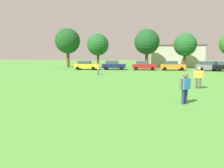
{
  "coord_description": "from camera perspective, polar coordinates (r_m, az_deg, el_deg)",
  "views": [
    {
      "loc": [
        4.69,
        -0.47,
        2.82
      ],
      "look_at": [
        3.3,
        9.08,
        1.47
      ],
      "focal_mm": 33.95,
      "sensor_mm": 36.0,
      "label": 1
    }
  ],
  "objects": [
    {
      "name": "tree_far_left",
      "position": [
        48.5,
        -11.87,
        11.26
      ],
      "size": [
        5.49,
        5.49,
        8.56
      ],
      "color": "brown",
      "rests_on": "ground"
    },
    {
      "name": "parked_car_orange_3",
      "position": [
        39.66,
        15.92,
        4.79
      ],
      "size": [
        4.3,
        2.02,
        1.68
      ],
      "color": "orange",
      "rests_on": "ground"
    },
    {
      "name": "parked_car_red_2",
      "position": [
        39.36,
        8.56,
        4.99
      ],
      "size": [
        4.3,
        2.02,
        1.68
      ],
      "color": "red",
      "rests_on": "ground"
    },
    {
      "name": "tree_left",
      "position": [
        46.13,
        -3.82,
        10.51
      ],
      "size": [
        4.67,
        4.67,
        7.27
      ],
      "color": "brown",
      "rests_on": "ground"
    },
    {
      "name": "house_left",
      "position": [
        52.53,
        16.76,
        7.27
      ],
      "size": [
        12.05,
        6.77,
        5.01
      ],
      "color": "beige",
      "rests_on": "ground"
    },
    {
      "name": "parked_car_navy_1",
      "position": [
        39.81,
        0.39,
        5.11
      ],
      "size": [
        4.3,
        2.02,
        1.68
      ],
      "color": "#141E4C",
      "rests_on": "ground"
    },
    {
      "name": "ground_plane",
      "position": [
        30.96,
        -0.52,
        2.71
      ],
      "size": [
        160.0,
        160.0,
        0.0
      ],
      "primitive_type": "plane",
      "color": "#4C9338"
    },
    {
      "name": "tree_center_left",
      "position": [
        44.11,
        9.37,
        11.11
      ],
      "size": [
        5.08,
        5.08,
        7.91
      ],
      "color": "brown",
      "rests_on": "ground"
    },
    {
      "name": "bystander_near_trees",
      "position": [
        18.98,
        22.32,
        2.05
      ],
      "size": [
        0.83,
        0.48,
        1.81
      ],
      "rotation": [
        0.0,
        0.0,
        2.86
      ],
      "color": "#4C4C51",
      "rests_on": "ground"
    },
    {
      "name": "tree_center_right",
      "position": [
        45.26,
        19.08,
        9.93
      ],
      "size": [
        4.5,
        4.5,
        7.01
      ],
      "color": "brown",
      "rests_on": "ground"
    },
    {
      "name": "parked_car_gray_4",
      "position": [
        40.61,
        24.53,
        4.45
      ],
      "size": [
        4.3,
        2.02,
        1.68
      ],
      "color": "slate",
      "rests_on": "ground"
    },
    {
      "name": "bystander_midfield",
      "position": [
        30.02,
        -3.74,
        4.29
      ],
      "size": [
        0.5,
        0.65,
        1.55
      ],
      "rotation": [
        0.0,
        0.0,
        5.23
      ],
      "color": "#4C4C51",
      "rests_on": "ground"
    },
    {
      "name": "parked_car_yellow_0",
      "position": [
        39.94,
        -7.01,
        5.05
      ],
      "size": [
        4.3,
        2.02,
        1.68
      ],
      "color": "yellow",
      "rests_on": "ground"
    },
    {
      "name": "parked_car_black_5",
      "position": [
        40.99,
        27.95,
        4.27
      ],
      "size": [
        4.3,
        2.02,
        1.68
      ],
      "color": "black",
      "rests_on": "ground"
    },
    {
      "name": "adult_bystander",
      "position": [
        12.74,
        19.08,
        -0.51
      ],
      "size": [
        0.66,
        0.62,
        1.76
      ],
      "rotation": [
        0.0,
        0.0,
        0.73
      ],
      "color": "navy",
      "rests_on": "ground"
    }
  ]
}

